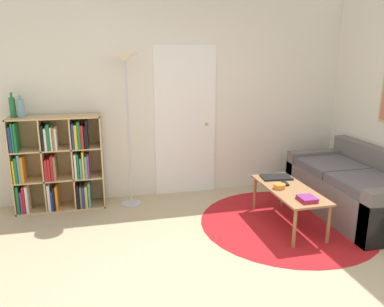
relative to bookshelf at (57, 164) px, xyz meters
name	(u,v)px	position (x,y,z in m)	size (l,w,h in m)	color
ground_plane	(241,299)	(1.55, -2.27, -0.58)	(14.00, 14.00, 0.00)	tan
wall_back	(178,100)	(1.56, 0.21, 0.71)	(7.68, 0.11, 2.60)	silver
rug	(287,222)	(2.57, -1.08, -0.57)	(1.99, 1.99, 0.01)	#B2191E
bookshelf	(57,164)	(0.00, 0.00, 0.00)	(1.06, 0.34, 1.16)	tan
floor_lamp	(126,78)	(0.87, -0.10, 1.03)	(0.30, 0.30, 1.90)	#B7B7BC
couch	(356,190)	(3.50, -1.02, -0.29)	(0.87, 1.69, 0.78)	#66605B
coffee_table	(289,192)	(2.55, -1.12, -0.19)	(0.46, 1.09, 0.44)	#996B42
laptop	(276,177)	(2.57, -0.75, -0.13)	(0.37, 0.27, 0.02)	black
bowl	(279,186)	(2.44, -1.09, -0.12)	(0.13, 0.13, 0.05)	orange
book_stack_on_table	(307,199)	(2.54, -1.50, -0.12)	(0.17, 0.19, 0.04)	#B21E23
remote	(285,183)	(2.57, -0.98, -0.13)	(0.07, 0.16, 0.02)	black
bottle_left	(13,107)	(-0.43, 0.02, 0.71)	(0.07, 0.07, 0.29)	#236633
bottle_middle	(21,108)	(-0.34, -0.01, 0.70)	(0.08, 0.08, 0.26)	#6B93A3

